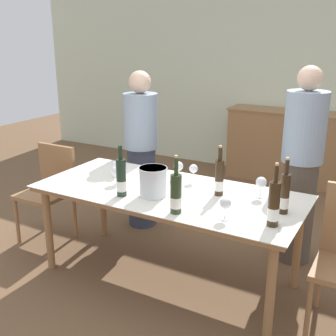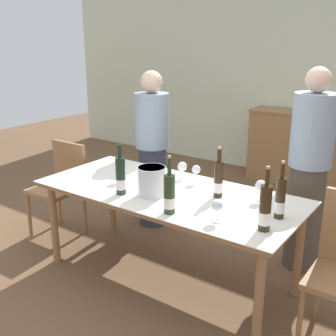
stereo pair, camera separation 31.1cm
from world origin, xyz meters
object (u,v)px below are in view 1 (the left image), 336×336
(wine_bottle_4, at_px, (219,178))
(wine_glass_1, at_px, (225,204))
(wine_glass_5, at_px, (261,183))
(wine_glass_4, at_px, (116,166))
(ice_bucket, at_px, (153,181))
(wine_bottle_0, at_px, (176,194))
(person_guest_left, at_px, (301,168))
(wine_glass_3, at_px, (193,170))
(wine_bottle_2, at_px, (121,178))
(chair_left_end, at_px, (50,186))
(dining_table, at_px, (168,199))
(wine_glass_0, at_px, (117,172))
(wine_glass_2, at_px, (178,167))
(wine_bottle_1, at_px, (274,205))
(sideboard_cabinet, at_px, (288,146))
(person_host, at_px, (141,151))
(wine_bottle_3, at_px, (284,194))

(wine_bottle_4, relative_size, wine_glass_1, 2.53)
(wine_glass_5, bearing_deg, wine_glass_4, -173.14)
(ice_bucket, height_order, wine_bottle_0, wine_bottle_0)
(ice_bucket, xyz_separation_m, wine_glass_4, (-0.49, 0.22, -0.02))
(person_guest_left, bearing_deg, wine_glass_3, -144.67)
(wine_bottle_2, bearing_deg, wine_glass_5, 27.79)
(wine_glass_1, bearing_deg, chair_left_end, 169.45)
(wine_bottle_4, xyz_separation_m, wine_glass_5, (0.28, 0.11, -0.02))
(ice_bucket, bearing_deg, dining_table, 73.49)
(dining_table, distance_m, wine_glass_1, 0.65)
(wine_glass_0, bearing_deg, wine_bottle_0, -21.84)
(wine_glass_2, distance_m, person_guest_left, 1.00)
(wine_glass_0, bearing_deg, wine_bottle_1, -6.70)
(wine_glass_3, xyz_separation_m, wine_glass_4, (-0.61, -0.20, -0.01))
(wine_bottle_0, distance_m, wine_bottle_2, 0.50)
(wine_bottle_1, distance_m, wine_glass_2, 1.06)
(ice_bucket, xyz_separation_m, wine_bottle_2, (-0.20, -0.11, 0.02))
(sideboard_cabinet, distance_m, wine_glass_4, 2.87)
(wine_glass_1, xyz_separation_m, wine_glass_5, (0.08, 0.48, 0.00))
(wine_glass_5, relative_size, person_host, 0.10)
(ice_bucket, xyz_separation_m, wine_glass_5, (0.69, 0.36, -0.01))
(wine_bottle_4, height_order, person_guest_left, person_guest_left)
(wine_bottle_2, xyz_separation_m, wine_glass_2, (0.17, 0.56, -0.04))
(wine_glass_2, xyz_separation_m, wine_glass_4, (-0.46, -0.23, -0.00))
(wine_bottle_2, relative_size, person_guest_left, 0.23)
(sideboard_cabinet, bearing_deg, dining_table, -94.35)
(wine_glass_2, bearing_deg, wine_bottle_2, -107.26)
(person_guest_left, bearing_deg, wine_bottle_0, -116.34)
(wine_glass_0, bearing_deg, sideboard_cabinet, 77.46)
(chair_left_end, bearing_deg, wine_bottle_0, -14.83)
(wine_bottle_4, relative_size, wine_glass_5, 2.44)
(person_guest_left, bearing_deg, wine_bottle_4, -122.42)
(wine_bottle_2, height_order, wine_glass_0, wine_bottle_2)
(sideboard_cabinet, xyz_separation_m, wine_bottle_3, (0.65, -2.81, 0.40))
(wine_glass_2, xyz_separation_m, person_host, (-0.65, 0.45, -0.06))
(sideboard_cabinet, relative_size, chair_left_end, 1.78)
(dining_table, distance_m, wine_bottle_2, 0.40)
(wine_glass_0, xyz_separation_m, chair_left_end, (-0.88, 0.14, -0.32))
(wine_glass_5, bearing_deg, wine_glass_1, -99.30)
(wine_glass_1, bearing_deg, sideboard_cabinet, 96.49)
(wine_glass_4, xyz_separation_m, person_guest_left, (1.33, 0.72, -0.01))
(wine_glass_5, bearing_deg, wine_bottle_1, -63.72)
(sideboard_cabinet, height_order, wine_bottle_0, wine_bottle_0)
(wine_bottle_3, relative_size, chair_left_end, 0.43)
(sideboard_cabinet, bearing_deg, wine_glass_4, -105.21)
(wine_glass_1, distance_m, wine_glass_4, 1.15)
(person_host, bearing_deg, wine_bottle_3, -24.92)
(sideboard_cabinet, xyz_separation_m, wine_glass_3, (-0.14, -2.54, 0.37))
(wine_bottle_4, bearing_deg, dining_table, -163.54)
(ice_bucket, xyz_separation_m, chair_left_end, (-1.26, 0.23, -0.33))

